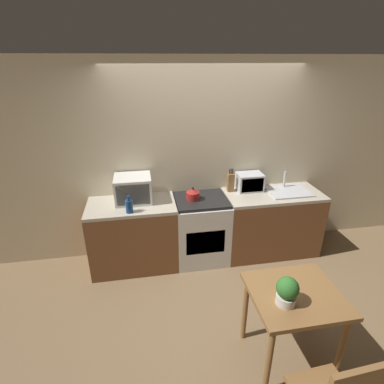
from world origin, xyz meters
name	(u,v)px	position (x,y,z in m)	size (l,w,h in m)	color
ground_plane	(224,299)	(0.00, 0.00, 0.00)	(16.00, 16.00, 0.00)	brown
wall_back	(204,161)	(0.00, 1.20, 1.30)	(10.00, 0.06, 2.60)	beige
counter_left_run	(134,235)	(-0.99, 0.86, 0.45)	(1.09, 0.62, 0.90)	brown
counter_right_run	(270,222)	(0.89, 0.86, 0.45)	(1.30, 0.62, 0.90)	brown
stove_range	(201,229)	(-0.10, 0.85, 0.45)	(0.69, 0.62, 0.90)	silver
kettle	(193,194)	(-0.21, 0.86, 0.97)	(0.17, 0.17, 0.17)	maroon
microwave	(133,189)	(-0.95, 0.95, 1.06)	(0.45, 0.39, 0.33)	silver
bottle	(129,206)	(-1.01, 0.64, 0.98)	(0.08, 0.08, 0.21)	navy
knife_block	(231,182)	(0.33, 1.03, 1.03)	(0.08, 0.08, 0.32)	brown
toaster_oven	(250,182)	(0.60, 1.02, 1.02)	(0.34, 0.25, 0.24)	silver
sink_basin	(288,191)	(1.10, 0.86, 0.91)	(0.56, 0.42, 0.24)	silver
dining_table	(294,304)	(0.36, -0.80, 0.65)	(0.75, 0.67, 0.77)	brown
potted_plant	(287,291)	(0.22, -0.89, 0.89)	(0.18, 0.18, 0.24)	beige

